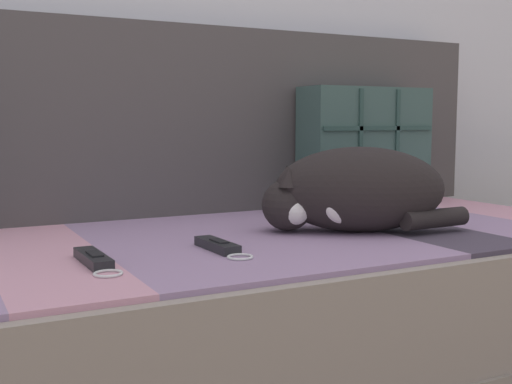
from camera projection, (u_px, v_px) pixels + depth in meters
The scene contains 6 objects.
couch at pixel (189, 329), 1.41m from camera, with size 2.19×0.89×0.40m.
sofa_backrest at pixel (135, 121), 1.69m from camera, with size 2.15×0.14×0.50m.
throw_pillow_quilted at pixel (365, 148), 1.87m from camera, with size 0.39×0.14×0.35m.
sleeping_cat at pixel (351, 192), 1.45m from camera, with size 0.43×0.33×0.19m.
game_remote_near at pixel (94, 260), 1.12m from camera, with size 0.05×0.20×0.02m.
game_remote_far at pixel (220, 246), 1.25m from camera, with size 0.05×0.18×0.02m.
Camera 1 is at (-0.50, -1.18, 0.65)m, focal length 45.00 mm.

